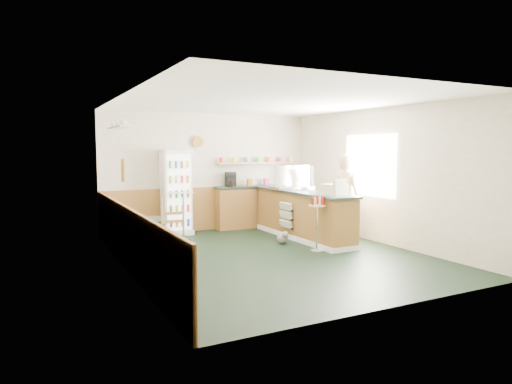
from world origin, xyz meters
TOP-DOWN VIEW (x-y plane):
  - ground at (0.00, 0.00)m, footprint 6.00×6.00m
  - room_envelope at (-0.23, 0.73)m, footprint 5.04×6.02m
  - service_counter at (1.35, 1.07)m, footprint 0.68×3.01m
  - back_counter at (1.19, 2.80)m, footprint 2.24×0.42m
  - drinks_fridge at (-0.88, 2.74)m, footprint 0.62×0.53m
  - display_case at (1.35, 1.53)m, footprint 0.89×0.47m
  - cash_register at (1.35, -0.01)m, footprint 0.45×0.46m
  - shopkeeper at (2.05, 0.50)m, footprint 0.52×0.66m
  - condiment_stand at (0.92, -0.09)m, footprint 0.32×0.32m
  - newspaper_rack at (0.99, 1.17)m, footprint 0.09×0.46m
  - cafe_table at (-2.05, 0.64)m, footprint 0.83×0.83m
  - cafe_chair at (-1.74, 0.11)m, footprint 0.45×0.45m
  - dog_doorstop at (0.68, 0.77)m, footprint 0.22×0.29m

SIDE VIEW (x-z plane):
  - ground at x=0.00m, z-range 0.00..0.00m
  - dog_doorstop at x=0.68m, z-range -0.01..0.26m
  - service_counter at x=1.35m, z-range -0.04..0.97m
  - newspaper_rack at x=0.99m, z-range 0.23..0.77m
  - cafe_table at x=-2.05m, z-range 0.15..0.86m
  - back_counter at x=1.19m, z-range -0.30..1.39m
  - cafe_chair at x=-1.74m, z-range 0.02..1.13m
  - condiment_stand at x=0.92m, z-range 0.16..1.16m
  - shopkeeper at x=2.05m, z-range 0.00..1.78m
  - drinks_fridge at x=-0.88m, z-range 0.00..1.87m
  - cash_register at x=1.35m, z-range 1.01..1.23m
  - display_case at x=1.35m, z-range 1.01..1.52m
  - room_envelope at x=-0.23m, z-range 0.16..2.88m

